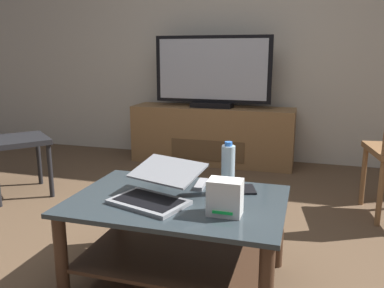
{
  "coord_description": "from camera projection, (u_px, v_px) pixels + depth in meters",
  "views": [
    {
      "loc": [
        0.7,
        -1.64,
        1.11
      ],
      "look_at": [
        0.05,
        0.54,
        0.59
      ],
      "focal_mm": 37.05,
      "sensor_mm": 36.0,
      "label": 1
    }
  ],
  "objects": [
    {
      "name": "cell_phone",
      "position": [
        248.0,
        189.0,
        1.99
      ],
      "size": [
        0.11,
        0.15,
        0.01
      ],
      "primitive_type": "cube",
      "rotation": [
        0.0,
        0.0,
        0.3
      ],
      "color": "black",
      "rests_on": "coffee_table"
    },
    {
      "name": "media_cabinet",
      "position": [
        212.0,
        135.0,
        4.06
      ],
      "size": [
        1.64,
        0.41,
        0.58
      ],
      "color": "olive",
      "rests_on": "ground"
    },
    {
      "name": "coffee_table",
      "position": [
        178.0,
        226.0,
        1.91
      ],
      "size": [
        1.01,
        0.68,
        0.44
      ],
      "color": "#2D383D",
      "rests_on": "ground"
    },
    {
      "name": "television",
      "position": [
        212.0,
        73.0,
        3.9
      ],
      "size": [
        1.16,
        0.2,
        0.7
      ],
      "color": "black",
      "rests_on": "media_cabinet"
    },
    {
      "name": "tv_remote",
      "position": [
        201.0,
        184.0,
        2.05
      ],
      "size": [
        0.05,
        0.16,
        0.02
      ],
      "primitive_type": "cube",
      "rotation": [
        0.0,
        0.0,
        0.07
      ],
      "color": "#99999E",
      "rests_on": "coffee_table"
    },
    {
      "name": "water_bottle_near",
      "position": [
        228.0,
        169.0,
        1.92
      ],
      "size": [
        0.07,
        0.07,
        0.26
      ],
      "color": "silver",
      "rests_on": "coffee_table"
    },
    {
      "name": "side_chair",
      "position": [
        4.0,
        132.0,
        3.02
      ],
      "size": [
        0.62,
        0.62,
        0.94
      ],
      "color": "black",
      "rests_on": "ground"
    },
    {
      "name": "router_box",
      "position": [
        225.0,
        197.0,
        1.67
      ],
      "size": [
        0.14,
        0.1,
        0.15
      ],
      "color": "white",
      "rests_on": "coffee_table"
    },
    {
      "name": "back_wall",
      "position": [
        243.0,
        24.0,
        4.04
      ],
      "size": [
        6.4,
        0.12,
        2.8
      ],
      "primitive_type": "cube",
      "color": "beige",
      "rests_on": "ground"
    },
    {
      "name": "ground_plane",
      "position": [
        151.0,
        281.0,
        1.97
      ],
      "size": [
        7.68,
        7.68,
        0.0
      ],
      "primitive_type": "plane",
      "color": "brown"
    },
    {
      "name": "laptop",
      "position": [
        156.0,
        189.0,
        1.84
      ],
      "size": [
        0.43,
        0.44,
        0.16
      ],
      "color": "gray",
      "rests_on": "coffee_table"
    }
  ]
}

